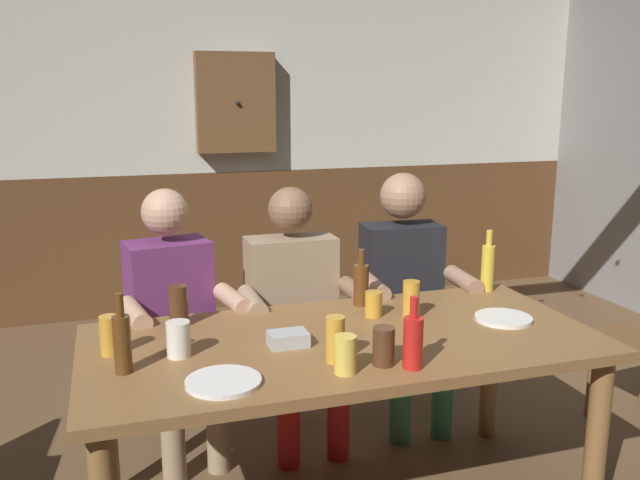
# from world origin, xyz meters

# --- Properties ---
(back_wall_upper) EXTENTS (5.81, 0.12, 1.36)m
(back_wall_upper) POSITION_xyz_m (0.00, 2.71, 1.71)
(back_wall_upper) COLOR beige
(back_wall_wainscot) EXTENTS (5.81, 0.12, 1.03)m
(back_wall_wainscot) POSITION_xyz_m (0.00, 2.71, 0.52)
(back_wall_wainscot) COLOR brown
(back_wall_wainscot) RESTS_ON ground_plane
(dining_table) EXTENTS (1.89, 0.89, 0.72)m
(dining_table) POSITION_xyz_m (0.00, -0.04, 0.63)
(dining_table) COLOR brown
(dining_table) RESTS_ON ground_plane
(person_0) EXTENTS (0.54, 0.58, 1.20)m
(person_0) POSITION_xyz_m (-0.55, 0.63, 0.66)
(person_0) COLOR #6B2D66
(person_0) RESTS_ON ground_plane
(person_1) EXTENTS (0.56, 0.52, 1.18)m
(person_1) POSITION_xyz_m (-0.00, 0.62, 0.65)
(person_1) COLOR #997F60
(person_1) RESTS_ON ground_plane
(person_2) EXTENTS (0.54, 0.53, 1.23)m
(person_2) POSITION_xyz_m (0.56, 0.63, 0.68)
(person_2) COLOR black
(person_2) RESTS_ON ground_plane
(table_candle) EXTENTS (0.04, 0.04, 0.08)m
(table_candle) POSITION_xyz_m (-0.84, 0.14, 0.76)
(table_candle) COLOR #F9E08C
(table_candle) RESTS_ON dining_table
(condiment_caddy) EXTENTS (0.14, 0.10, 0.05)m
(condiment_caddy) POSITION_xyz_m (-0.22, -0.06, 0.75)
(condiment_caddy) COLOR #B2B7BC
(condiment_caddy) RESTS_ON dining_table
(plate_0) EXTENTS (0.24, 0.24, 0.01)m
(plate_0) POSITION_xyz_m (-0.49, -0.31, 0.73)
(plate_0) COLOR white
(plate_0) RESTS_ON dining_table
(plate_1) EXTENTS (0.23, 0.23, 0.01)m
(plate_1) POSITION_xyz_m (0.67, -0.05, 0.73)
(plate_1) COLOR white
(plate_1) RESTS_ON dining_table
(bottle_0) EXTENTS (0.07, 0.07, 0.24)m
(bottle_0) POSITION_xyz_m (0.12, -0.37, 0.82)
(bottle_0) COLOR red
(bottle_0) RESTS_ON dining_table
(bottle_1) EXTENTS (0.06, 0.06, 0.27)m
(bottle_1) POSITION_xyz_m (-0.78, -0.13, 0.83)
(bottle_1) COLOR #593314
(bottle_1) RESTS_ON dining_table
(bottle_2) EXTENTS (0.06, 0.06, 0.28)m
(bottle_2) POSITION_xyz_m (0.82, 0.33, 0.84)
(bottle_2) COLOR gold
(bottle_2) RESTS_ON dining_table
(bottle_3) EXTENTS (0.06, 0.06, 0.24)m
(bottle_3) POSITION_xyz_m (0.20, 0.30, 0.81)
(bottle_3) COLOR #593314
(bottle_3) RESTS_ON dining_table
(pint_glass_0) EXTENTS (0.06, 0.06, 0.14)m
(pint_glass_0) POSITION_xyz_m (-0.82, 0.05, 0.79)
(pint_glass_0) COLOR gold
(pint_glass_0) RESTS_ON dining_table
(pint_glass_1) EXTENTS (0.07, 0.07, 0.15)m
(pint_glass_1) POSITION_xyz_m (0.33, 0.09, 0.80)
(pint_glass_1) COLOR gold
(pint_glass_1) RESTS_ON dining_table
(pint_glass_2) EXTENTS (0.07, 0.07, 0.16)m
(pint_glass_2) POSITION_xyz_m (-0.10, -0.25, 0.80)
(pint_glass_2) COLOR gold
(pint_glass_2) RESTS_ON dining_table
(pint_glass_3) EXTENTS (0.07, 0.07, 0.16)m
(pint_glass_3) POSITION_xyz_m (-0.57, 0.28, 0.80)
(pint_glass_3) COLOR #4C2D19
(pint_glass_3) RESTS_ON dining_table
(pint_glass_4) EXTENTS (0.07, 0.07, 0.10)m
(pint_glass_4) POSITION_xyz_m (0.19, 0.15, 0.77)
(pint_glass_4) COLOR gold
(pint_glass_4) RESTS_ON dining_table
(pint_glass_5) EXTENTS (0.08, 0.08, 0.12)m
(pint_glass_5) POSITION_xyz_m (-0.60, -0.04, 0.78)
(pint_glass_5) COLOR white
(pint_glass_5) RESTS_ON dining_table
(pint_glass_6) EXTENTS (0.07, 0.07, 0.13)m
(pint_glass_6) POSITION_xyz_m (0.04, -0.32, 0.79)
(pint_glass_6) COLOR #4C2D19
(pint_glass_6) RESTS_ON dining_table
(pint_glass_7) EXTENTS (0.07, 0.07, 0.13)m
(pint_glass_7) POSITION_xyz_m (-0.10, -0.34, 0.78)
(pint_glass_7) COLOR #E5C64C
(pint_glass_7) RESTS_ON dining_table
(wall_dart_cabinet) EXTENTS (0.56, 0.15, 0.70)m
(wall_dart_cabinet) POSITION_xyz_m (0.11, 2.58, 1.53)
(wall_dart_cabinet) COLOR brown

